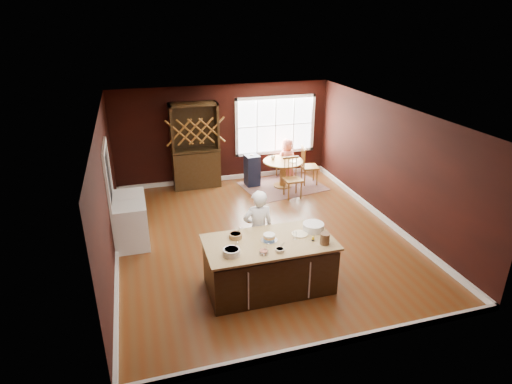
# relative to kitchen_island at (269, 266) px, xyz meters

# --- Properties ---
(room_shell) EXTENTS (7.00, 7.00, 7.00)m
(room_shell) POSITION_rel_kitchen_island_xyz_m (0.39, 1.82, 0.91)
(room_shell) COLOR brown
(room_shell) RESTS_ON ground
(window) EXTENTS (2.36, 0.10, 1.66)m
(window) POSITION_rel_kitchen_island_xyz_m (1.89, 5.29, 1.06)
(window) COLOR white
(window) RESTS_ON room_shell
(doorway) EXTENTS (0.08, 1.26, 2.13)m
(doorway) POSITION_rel_kitchen_island_xyz_m (-2.58, 2.42, 0.59)
(doorway) COLOR white
(doorway) RESTS_ON room_shell
(kitchen_island) EXTENTS (2.20, 1.15, 0.92)m
(kitchen_island) POSITION_rel_kitchen_island_xyz_m (0.00, 0.00, 0.00)
(kitchen_island) COLOR black
(kitchen_island) RESTS_ON ground
(dining_table) EXTENTS (1.08, 1.08, 0.75)m
(dining_table) POSITION_rel_kitchen_island_xyz_m (1.81, 4.35, 0.10)
(dining_table) COLOR brown
(dining_table) RESTS_ON ground
(baker) EXTENTS (0.59, 0.40, 1.57)m
(baker) POSITION_rel_kitchen_island_xyz_m (0.01, 0.70, 0.34)
(baker) COLOR silver
(baker) RESTS_ON ground
(layer_cake) EXTENTS (0.28, 0.28, 0.11)m
(layer_cake) POSITION_rel_kitchen_island_xyz_m (0.00, 0.03, 0.54)
(layer_cake) COLOR white
(layer_cake) RESTS_ON kitchen_island
(bowl_blue) EXTENTS (0.28, 0.28, 0.11)m
(bowl_blue) POSITION_rel_kitchen_island_xyz_m (-0.71, -0.24, 0.53)
(bowl_blue) COLOR white
(bowl_blue) RESTS_ON kitchen_island
(bowl_yellow) EXTENTS (0.23, 0.23, 0.08)m
(bowl_yellow) POSITION_rel_kitchen_island_xyz_m (-0.52, 0.28, 0.52)
(bowl_yellow) COLOR tan
(bowl_yellow) RESTS_ON kitchen_island
(bowl_pink) EXTENTS (0.16, 0.16, 0.06)m
(bowl_pink) POSITION_rel_kitchen_island_xyz_m (-0.21, -0.35, 0.51)
(bowl_pink) COLOR white
(bowl_pink) RESTS_ON kitchen_island
(bowl_olive) EXTENTS (0.15, 0.15, 0.06)m
(bowl_olive) POSITION_rel_kitchen_island_xyz_m (0.06, -0.37, 0.51)
(bowl_olive) COLOR #F4E3C5
(bowl_olive) RESTS_ON kitchen_island
(drinking_glass) EXTENTS (0.07, 0.07, 0.14)m
(drinking_glass) POSITION_rel_kitchen_island_xyz_m (0.43, -0.05, 0.55)
(drinking_glass) COLOR white
(drinking_glass) RESTS_ON kitchen_island
(dinner_plate) EXTENTS (0.29, 0.29, 0.02)m
(dinner_plate) POSITION_rel_kitchen_island_xyz_m (0.58, 0.08, 0.49)
(dinner_plate) COLOR #FFF3AF
(dinner_plate) RESTS_ON kitchen_island
(white_tub) EXTENTS (0.38, 0.38, 0.13)m
(white_tub) POSITION_rel_kitchen_island_xyz_m (0.87, 0.17, 0.55)
(white_tub) COLOR silver
(white_tub) RESTS_ON kitchen_island
(stoneware_crock) EXTENTS (0.16, 0.16, 0.19)m
(stoneware_crock) POSITION_rel_kitchen_island_xyz_m (0.86, -0.34, 0.58)
(stoneware_crock) COLOR brown
(stoneware_crock) RESTS_ON kitchen_island
(toy_figurine) EXTENTS (0.05, 0.05, 0.09)m
(toy_figurine) POSITION_rel_kitchen_island_xyz_m (0.71, -0.19, 0.52)
(toy_figurine) COLOR gold
(toy_figurine) RESTS_ON kitchen_island
(rug) EXTENTS (2.35, 1.96, 0.01)m
(rug) POSITION_rel_kitchen_island_xyz_m (1.81, 4.35, -0.43)
(rug) COLOR brown
(rug) RESTS_ON ground
(chair_east) EXTENTS (0.50, 0.52, 1.10)m
(chair_east) POSITION_rel_kitchen_island_xyz_m (2.59, 4.33, 0.11)
(chair_east) COLOR brown
(chair_east) RESTS_ON ground
(chair_south) EXTENTS (0.45, 0.43, 1.07)m
(chair_south) POSITION_rel_kitchen_island_xyz_m (1.80, 3.59, 0.09)
(chair_south) COLOR brown
(chair_south) RESTS_ON ground
(chair_north) EXTENTS (0.55, 0.54, 0.95)m
(chair_north) POSITION_rel_kitchen_island_xyz_m (2.11, 5.11, 0.04)
(chair_north) COLOR olive
(chair_north) RESTS_ON ground
(seated_woman) EXTENTS (0.68, 0.54, 1.21)m
(seated_woman) POSITION_rel_kitchen_island_xyz_m (2.09, 4.82, 0.17)
(seated_woman) COLOR #D6695D
(seated_woman) RESTS_ON ground
(high_chair) EXTENTS (0.40, 0.40, 0.91)m
(high_chair) POSITION_rel_kitchen_island_xyz_m (1.02, 4.68, 0.01)
(high_chair) COLOR #1B2540
(high_chair) RESTS_ON ground
(toddler) EXTENTS (0.18, 0.14, 0.26)m
(toddler) POSITION_rel_kitchen_island_xyz_m (1.06, 4.70, 0.37)
(toddler) COLOR #8CA5BF
(toddler) RESTS_ON high_chair
(table_plate) EXTENTS (0.21, 0.21, 0.02)m
(table_plate) POSITION_rel_kitchen_island_xyz_m (2.02, 4.20, 0.32)
(table_plate) COLOR beige
(table_plate) RESTS_ON dining_table
(table_cup) EXTENTS (0.14, 0.14, 0.10)m
(table_cup) POSITION_rel_kitchen_island_xyz_m (1.58, 4.55, 0.36)
(table_cup) COLOR white
(table_cup) RESTS_ON dining_table
(hutch) EXTENTS (1.26, 0.53, 2.31)m
(hutch) POSITION_rel_kitchen_island_xyz_m (-0.46, 5.04, 0.72)
(hutch) COLOR black
(hutch) RESTS_ON ground
(washer) EXTENTS (0.65, 0.63, 0.94)m
(washer) POSITION_rel_kitchen_island_xyz_m (-2.25, 2.10, 0.03)
(washer) COLOR silver
(washer) RESTS_ON ground
(dryer) EXTENTS (0.65, 0.63, 0.94)m
(dryer) POSITION_rel_kitchen_island_xyz_m (-2.25, 2.74, 0.03)
(dryer) COLOR silver
(dryer) RESTS_ON ground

